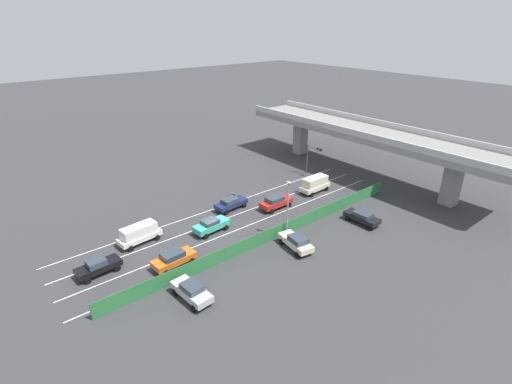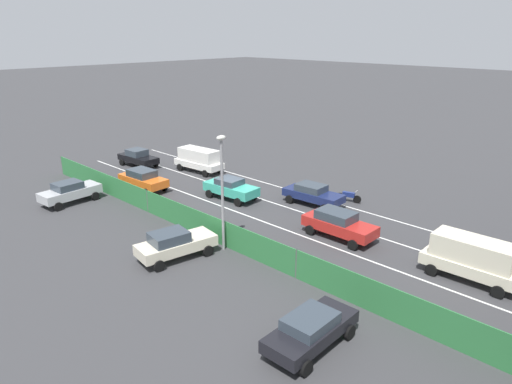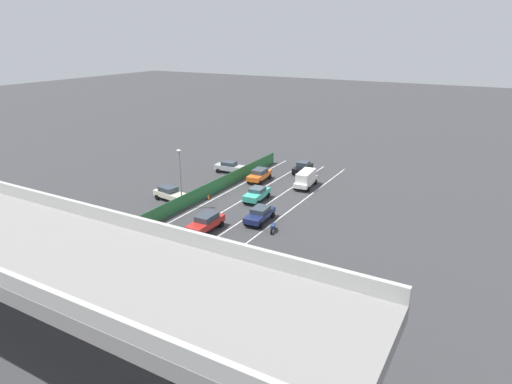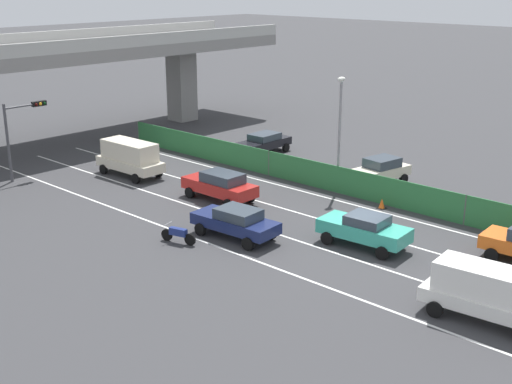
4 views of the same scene
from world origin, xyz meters
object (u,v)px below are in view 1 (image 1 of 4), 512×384
at_px(parked_sedan_dark, 362,217).
at_px(car_van_white, 139,233).
at_px(car_van_cream, 315,184).
at_px(car_sedan_red, 276,202).
at_px(traffic_light, 312,154).
at_px(traffic_cone, 256,241).
at_px(car_sedan_black, 98,266).
at_px(parked_wagon_silver, 192,291).
at_px(car_sedan_navy, 231,203).
at_px(car_taxi_teal, 211,225).
at_px(car_taxi_orange, 174,258).
at_px(parked_sedan_cream, 296,242).
at_px(motorcycle, 230,197).
at_px(street_lamp, 288,203).

bearing_deg(parked_sedan_dark, car_van_white, -119.55).
xyz_separation_m(car_van_cream, car_sedan_red, (0.37, -7.96, -0.34)).
height_order(traffic_light, traffic_cone, traffic_light).
bearing_deg(car_sedan_red, car_sedan_black, -90.95).
distance_m(car_sedan_red, traffic_light, 13.74).
height_order(parked_wagon_silver, parked_sedan_dark, parked_wagon_silver).
distance_m(car_sedan_navy, car_sedan_black, 18.73).
bearing_deg(car_taxi_teal, traffic_cone, 24.25).
distance_m(car_sedan_navy, car_taxi_orange, 13.86).
height_order(car_taxi_teal, parked_sedan_cream, parked_sedan_cream).
distance_m(car_van_white, car_sedan_black, 6.32).
relative_size(car_taxi_orange, traffic_cone, 7.84).
height_order(motorcycle, parked_sedan_cream, parked_sedan_cream).
xyz_separation_m(car_van_white, car_taxi_orange, (6.48, 0.76, -0.29)).
bearing_deg(parked_sedan_cream, car_van_white, -133.82).
distance_m(car_van_white, street_lamp, 16.93).
xyz_separation_m(car_taxi_orange, parked_sedan_dark, (6.58, 22.27, -0.07)).
bearing_deg(car_sedan_black, parked_sedan_cream, 63.19).
distance_m(parked_wagon_silver, parked_sedan_cream, 13.07).
height_order(car_taxi_teal, traffic_light, traffic_light).
xyz_separation_m(car_van_white, parked_wagon_silver, (12.05, -0.46, -0.31)).
relative_size(car_taxi_teal, car_sedan_red, 0.96).
bearing_deg(parked_sedan_dark, car_sedan_navy, -142.68).
height_order(parked_wagon_silver, parked_sedan_cream, parked_sedan_cream).
distance_m(car_sedan_black, traffic_cone, 16.52).
xyz_separation_m(parked_sedan_cream, parked_sedan_dark, (0.96, 10.43, -0.06)).
bearing_deg(parked_wagon_silver, car_van_white, 177.80).
distance_m(car_van_cream, traffic_cone, 16.59).
relative_size(car_van_cream, parked_sedan_dark, 1.10).
relative_size(parked_sedan_cream, traffic_light, 0.95).
xyz_separation_m(motorcycle, traffic_light, (0.72, 15.62, 3.06)).
bearing_deg(motorcycle, street_lamp, -3.17).
xyz_separation_m(car_taxi_orange, traffic_light, (-8.47, 29.28, 2.59)).
height_order(car_taxi_orange, parked_wagon_silver, car_taxi_orange).
relative_size(motorcycle, traffic_cone, 3.28).
xyz_separation_m(parked_wagon_silver, traffic_light, (-14.04, 30.50, 2.61)).
bearing_deg(car_taxi_orange, car_van_white, -173.29).
bearing_deg(car_van_white, street_lamp, 55.57).
distance_m(parked_wagon_silver, traffic_cone, 11.05).
bearing_deg(parked_wagon_silver, parked_sedan_dark, 87.56).
xyz_separation_m(car_taxi_orange, parked_wagon_silver, (5.57, -1.23, -0.02)).
distance_m(street_lamp, traffic_cone, 5.56).
relative_size(car_taxi_orange, motorcycle, 2.39).
bearing_deg(parked_sedan_dark, street_lamp, -111.37).
relative_size(car_taxi_teal, parked_sedan_dark, 1.01).
bearing_deg(parked_wagon_silver, car_van_cream, 109.37).
relative_size(car_van_white, street_lamp, 0.72).
height_order(car_sedan_navy, car_sedan_red, car_sedan_red).
relative_size(car_van_cream, car_sedan_red, 1.05).
relative_size(car_van_cream, traffic_cone, 8.42).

